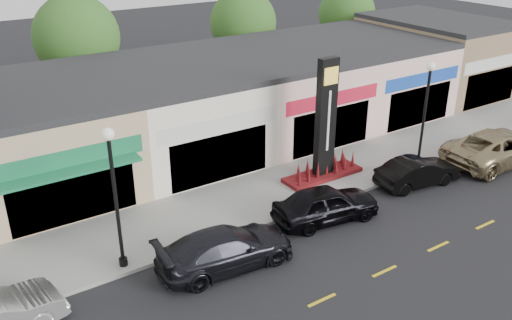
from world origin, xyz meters
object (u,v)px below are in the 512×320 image
object	(u,v)px
lamp_east_near	(426,104)
car_black_conv	(417,172)
car_gold_suv	(498,147)
lamp_west_near	(114,186)
pylon_sign	(325,137)
car_black_sedan	(326,204)
car_dark_sedan	(226,249)

from	to	relation	value
lamp_east_near	car_black_conv	size ratio (longest dim) A/B	1.29
car_gold_suv	lamp_west_near	bearing A→B (deg)	87.13
pylon_sign	car_black_conv	distance (m)	4.81
lamp_west_near	pylon_sign	distance (m)	11.19
lamp_west_near	car_black_sedan	distance (m)	9.07
lamp_east_near	car_black_sedan	distance (m)	8.05
lamp_east_near	car_black_sedan	size ratio (longest dim) A/B	1.17
lamp_west_near	car_dark_sedan	size ratio (longest dim) A/B	1.04
car_black_sedan	lamp_west_near	bearing A→B (deg)	89.32
lamp_west_near	pylon_sign	size ratio (longest dim) A/B	0.91
lamp_west_near	lamp_east_near	distance (m)	16.00
car_black_sedan	car_gold_suv	size ratio (longest dim) A/B	0.74
pylon_sign	car_gold_suv	size ratio (longest dim) A/B	0.95
car_black_sedan	car_gold_suv	bearing A→B (deg)	-82.92
lamp_west_near	car_black_conv	distance (m)	14.74
pylon_sign	car_dark_sedan	size ratio (longest dim) A/B	1.14
lamp_east_near	car_black_conv	xyz separation A→B (m)	(-1.58, -1.31, -2.78)
lamp_east_near	pylon_sign	distance (m)	5.42
car_dark_sedan	car_black_conv	bearing A→B (deg)	-82.59
lamp_west_near	car_black_conv	world-z (taller)	lamp_west_near
lamp_east_near	pylon_sign	size ratio (longest dim) A/B	0.91
lamp_east_near	pylon_sign	bearing A→B (deg)	161.25
car_black_conv	lamp_east_near	bearing A→B (deg)	-43.01
lamp_east_near	car_black_conv	bearing A→B (deg)	-140.42
pylon_sign	car_black_sedan	bearing A→B (deg)	-128.03
lamp_west_near	car_black_sedan	bearing A→B (deg)	-9.54
car_black_sedan	lamp_east_near	bearing A→B (deg)	-70.22
lamp_east_near	car_dark_sedan	distance (m)	13.16
pylon_sign	car_gold_suv	xyz separation A→B (m)	(9.01, -3.49, -1.39)
lamp_west_near	pylon_sign	bearing A→B (deg)	8.77
pylon_sign	car_dark_sedan	distance (m)	8.69
car_black_conv	car_gold_suv	world-z (taller)	car_gold_suv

